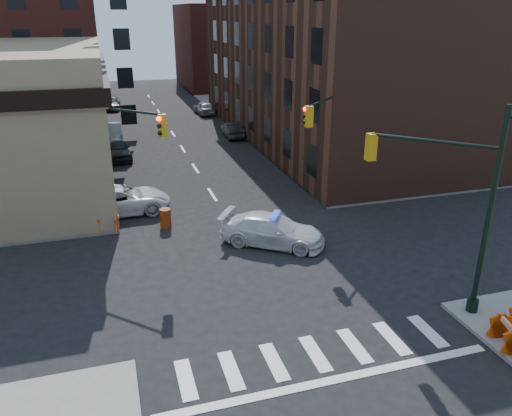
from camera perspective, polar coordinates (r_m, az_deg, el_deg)
ground at (r=23.43m, az=0.19°, el=-6.50°), size 140.00×140.00×0.00m
sidewalk_ne at (r=61.01m, az=12.12°, el=10.76°), size 34.00×54.50×0.15m
commercial_row_ne at (r=46.54m, az=7.71°, el=16.42°), size 14.00×34.00×14.00m
filler_nw at (r=82.42m, az=-25.02°, el=17.57°), size 20.00×18.00×16.00m
filler_ne at (r=80.47m, az=-2.51°, el=17.96°), size 16.00×16.00×12.00m
signal_pole_se at (r=19.76m, az=22.17°, el=0.98°), size 5.40×5.27×8.00m
signal_pole_nw at (r=25.98m, az=-15.88°, el=5.82°), size 3.58×3.67×8.00m
signal_pole_ne at (r=28.59m, az=8.34°, el=7.81°), size 3.67×3.58×8.00m
tree_ne_near at (r=48.32m, az=-0.35°, el=12.59°), size 3.00×3.00×4.85m
tree_ne_far at (r=55.96m, az=-2.76°, el=13.80°), size 3.00×3.00×4.85m
police_car at (r=25.12m, az=1.91°, el=-2.55°), size 5.57×4.74×1.53m
pickup at (r=30.03m, az=-15.32°, el=0.88°), size 5.99×3.03×1.62m
parked_car_wnear at (r=41.56m, az=-15.65°, el=6.53°), size 2.37×4.89×1.61m
parked_car_wfar at (r=48.72m, az=-15.98°, el=8.47°), size 1.48×4.11×1.35m
parked_car_wdeep at (r=63.70m, az=-16.21°, el=11.42°), size 2.29×5.04×1.43m
parked_car_enear at (r=47.26m, az=-2.70°, el=8.91°), size 1.59×4.22×1.37m
parked_car_efar at (r=58.54m, az=-5.94°, el=11.34°), size 2.01×4.50×1.50m
pedestrian_a at (r=30.76m, az=-20.67°, el=1.10°), size 0.72×0.61×1.69m
pedestrian_b at (r=31.05m, az=-24.08°, el=0.82°), size 0.86×0.68×1.73m
barrel_road at (r=26.52m, az=0.57°, el=-1.66°), size 0.68×0.68×1.13m
barrel_bank at (r=27.56m, az=-10.31°, el=-1.17°), size 0.70×0.70×1.07m
barricade_se_b at (r=19.77m, az=26.71°, el=-12.78°), size 0.91×1.39×0.96m
barricade_nw_a at (r=27.52m, az=-16.47°, el=-1.66°), size 1.27×0.83×0.87m
barricade_nw_b at (r=29.78m, az=-21.38°, el=-0.37°), size 1.37×0.72×1.01m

